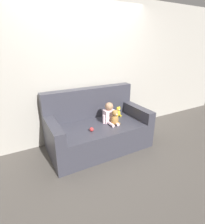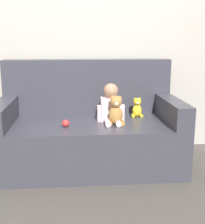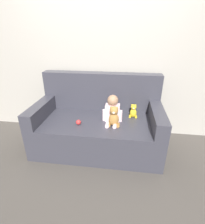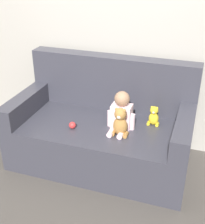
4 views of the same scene
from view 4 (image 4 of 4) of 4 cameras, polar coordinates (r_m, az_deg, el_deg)
name	(u,v)px [view 4 (image 4 of 4)]	position (r m, az deg, el deg)	size (l,w,h in m)	color
ground_plane	(101,160)	(3.36, -0.27, -8.84)	(12.00, 12.00, 0.00)	#4C4742
wall_back	(119,26)	(3.31, 2.95, 15.40)	(8.00, 0.05, 2.60)	#ADA89E
couch	(103,129)	(3.23, 0.11, -3.21)	(1.77, 0.94, 1.04)	#383842
person_baby	(121,113)	(2.97, 3.44, -0.12)	(0.27, 0.31, 0.37)	silver
teddy_bear_brown	(120,123)	(2.86, 3.25, -1.95)	(0.16, 0.13, 0.28)	#AD7A3D
plush_toy_side	(154,116)	(3.08, 9.35, -0.76)	(0.12, 0.09, 0.20)	yellow
toy_ball	(72,125)	(3.02, -5.53, -2.42)	(0.07, 0.07, 0.07)	red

